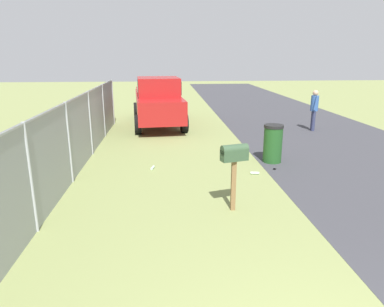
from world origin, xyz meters
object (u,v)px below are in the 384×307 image
pickup_truck (158,100)px  trash_bin (273,143)px  pedestrian (314,107)px  mailbox (234,158)px

pickup_truck → trash_bin: (-5.72, -3.35, -0.56)m
pickup_truck → trash_bin: pickup_truck is taller
pickup_truck → trash_bin: size_ratio=5.18×
pickup_truck → pedestrian: size_ratio=3.44×
mailbox → trash_bin: bearing=-45.1°
trash_bin → pedestrian: size_ratio=0.66×
mailbox → pickup_truck: (8.85, 1.61, 0.02)m
mailbox → trash_bin: mailbox is taller
mailbox → trash_bin: 3.62m
pickup_truck → pedestrian: (-1.59, -6.28, -0.16)m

